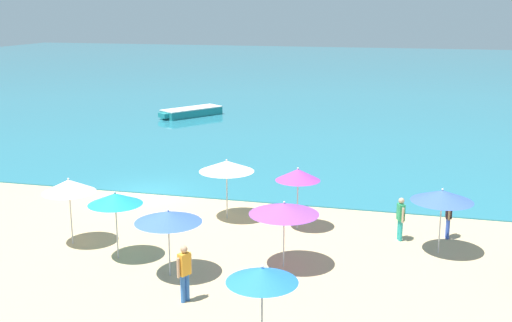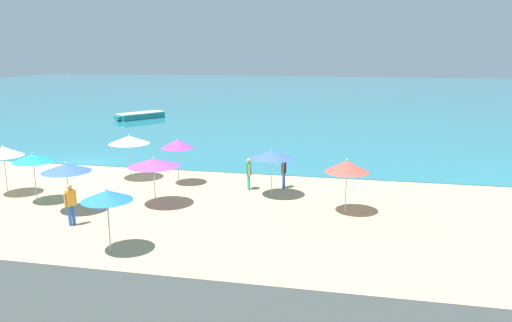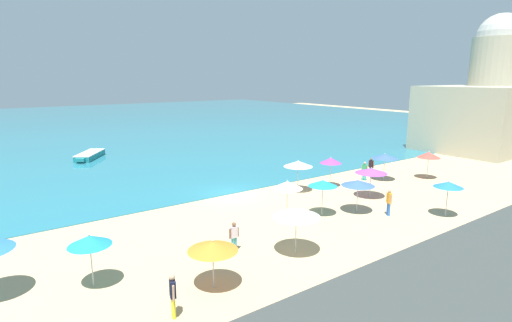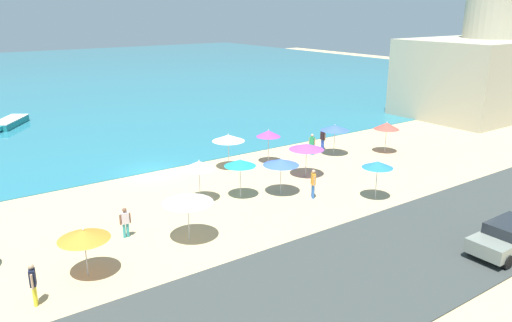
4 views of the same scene
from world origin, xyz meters
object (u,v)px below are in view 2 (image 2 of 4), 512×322
(beach_umbrella_10, at_px, (347,166))
(bather_3, at_px, (249,172))
(beach_umbrella_8, at_px, (107,195))
(beach_umbrella_11, at_px, (129,140))
(beach_umbrella_6, at_px, (33,158))
(beach_umbrella_3, at_px, (154,163))
(bather_4, at_px, (284,170))
(skiff_nearshore, at_px, (140,116))
(bather_1, at_px, (71,202))
(beach_umbrella_12, at_px, (66,168))
(beach_umbrella_0, at_px, (272,154))
(beach_umbrella_5, at_px, (3,151))
(beach_umbrella_4, at_px, (177,144))

(beach_umbrella_10, xyz_separation_m, bather_3, (-5.13, 2.86, -1.22))
(beach_umbrella_8, xyz_separation_m, beach_umbrella_11, (-4.01, 10.01, 0.10))
(beach_umbrella_11, bearing_deg, beach_umbrella_6, -115.42)
(beach_umbrella_3, height_order, bather_3, beach_umbrella_3)
(beach_umbrella_8, bearing_deg, bather_4, 63.88)
(bather_4, height_order, skiff_nearshore, bather_4)
(beach_umbrella_11, xyz_separation_m, skiff_nearshore, (-10.16, 23.26, -1.87))
(bather_3, bearing_deg, bather_1, -131.09)
(beach_umbrella_8, distance_m, beach_umbrella_12, 5.69)
(beach_umbrella_0, xyz_separation_m, beach_umbrella_11, (-8.50, 1.78, 0.11))
(beach_umbrella_5, relative_size, bather_1, 1.43)
(beach_umbrella_0, xyz_separation_m, bather_4, (0.35, 1.67, -1.19))
(beach_umbrella_5, relative_size, beach_umbrella_8, 1.06)
(beach_umbrella_10, relative_size, skiff_nearshore, 0.48)
(beach_umbrella_3, height_order, beach_umbrella_8, beach_umbrella_8)
(beach_umbrella_8, xyz_separation_m, bather_3, (3.09, 9.20, -1.21))
(beach_umbrella_0, distance_m, beach_umbrella_12, 9.62)
(beach_umbrella_4, distance_m, beach_umbrella_11, 3.13)
(beach_umbrella_5, bearing_deg, bather_3, 16.38)
(beach_umbrella_0, distance_m, bather_4, 2.08)
(beach_umbrella_10, relative_size, bather_1, 1.39)
(beach_umbrella_3, height_order, beach_umbrella_10, beach_umbrella_10)
(beach_umbrella_4, bearing_deg, beach_umbrella_3, -85.86)
(beach_umbrella_11, bearing_deg, bather_1, -82.23)
(beach_umbrella_12, bearing_deg, beach_umbrella_3, 25.73)
(beach_umbrella_0, relative_size, beach_umbrella_10, 0.97)
(beach_umbrella_5, xyz_separation_m, bather_1, (5.78, -3.45, -1.24))
(skiff_nearshore, bearing_deg, bather_1, -70.12)
(beach_umbrella_4, distance_m, bather_4, 5.93)
(beach_umbrella_10, height_order, beach_umbrella_12, beach_umbrella_10)
(beach_umbrella_5, bearing_deg, beach_umbrella_4, 25.61)
(beach_umbrella_4, distance_m, beach_umbrella_6, 7.19)
(bather_3, bearing_deg, beach_umbrella_5, -163.62)
(beach_umbrella_3, distance_m, beach_umbrella_4, 3.88)
(beach_umbrella_0, xyz_separation_m, beach_umbrella_4, (-5.42, 1.25, 0.08))
(beach_umbrella_5, xyz_separation_m, skiff_nearshore, (-5.43, 27.54, -1.86))
(beach_umbrella_10, relative_size, bather_4, 1.46)
(beach_umbrella_6, height_order, beach_umbrella_10, beach_umbrella_10)
(beach_umbrella_12, relative_size, skiff_nearshore, 0.45)
(beach_umbrella_0, bearing_deg, beach_umbrella_12, -153.49)
(beach_umbrella_11, xyz_separation_m, bather_4, (8.86, -0.12, -1.30))
(beach_umbrella_4, height_order, beach_umbrella_8, beach_umbrella_4)
(beach_umbrella_12, bearing_deg, beach_umbrella_5, 158.77)
(beach_umbrella_4, bearing_deg, beach_umbrella_11, 170.13)
(beach_umbrella_11, distance_m, bather_1, 7.91)
(beach_umbrella_10, relative_size, beach_umbrella_12, 1.08)
(beach_umbrella_6, distance_m, bather_4, 12.43)
(bather_3, bearing_deg, beach_umbrella_0, -34.77)
(beach_umbrella_11, relative_size, beach_umbrella_12, 1.11)
(beach_umbrella_5, bearing_deg, beach_umbrella_10, 2.07)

